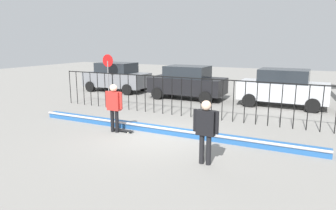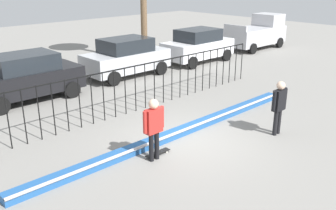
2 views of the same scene
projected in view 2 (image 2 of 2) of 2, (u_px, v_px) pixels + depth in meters
The scene contains 10 objects.
ground_plane at pixel (189, 141), 11.54m from camera, with size 60.00×60.00×0.00m, color gray.
bowl_coping_ledge at pixel (178, 132), 11.83m from camera, with size 11.00×0.40×0.27m.
perimeter_fence at pixel (125, 86), 13.37m from camera, with size 14.04×0.04×1.74m.
skateboarder at pixel (154, 124), 10.00m from camera, with size 0.71×0.27×1.77m.
skateboard at pixel (158, 153), 10.61m from camera, with size 0.80×0.20×0.07m.
camera_operator at pixel (279, 103), 11.65m from camera, with size 0.71×0.27×1.76m.
parked_car_black at pixel (26, 77), 14.92m from camera, with size 4.30×2.12×1.90m.
parked_car_silver at pixel (126, 57), 18.43m from camera, with size 4.30×2.12×1.90m.
parked_car_white at pixel (198, 45), 21.43m from camera, with size 4.30×2.12×1.90m.
pickup_truck at pixel (257, 33), 25.39m from camera, with size 4.70×2.12×2.24m.
Camera 2 is at (-7.69, -7.20, 4.88)m, focal length 39.94 mm.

